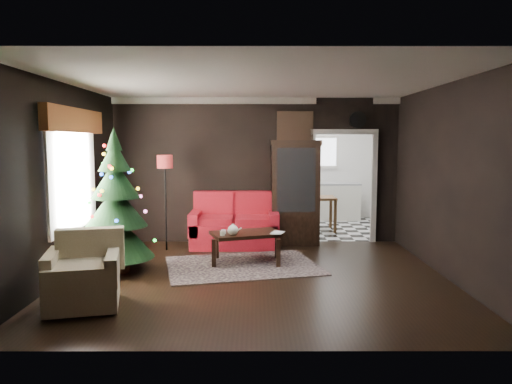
{
  "coord_description": "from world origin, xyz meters",
  "views": [
    {
      "loc": [
        -0.01,
        -6.84,
        1.96
      ],
      "look_at": [
        0.0,
        0.9,
        1.15
      ],
      "focal_mm": 33.74,
      "sensor_mm": 36.0,
      "label": 1
    }
  ],
  "objects_px": {
    "loveseat": "(235,220)",
    "floor_lamp": "(166,205)",
    "coffee_table": "(247,247)",
    "armchair": "(82,269)",
    "christmas_tree": "(116,203)",
    "kitchen_table": "(319,214)",
    "teapot": "(233,230)",
    "wall_clock": "(358,120)",
    "curio_cabinet": "(295,195)"
  },
  "relations": [
    {
      "from": "loveseat",
      "to": "curio_cabinet",
      "type": "distance_m",
      "value": 1.25
    },
    {
      "from": "teapot",
      "to": "wall_clock",
      "type": "xyz_separation_m",
      "value": [
        2.31,
        1.9,
        1.79
      ]
    },
    {
      "from": "floor_lamp",
      "to": "teapot",
      "type": "height_order",
      "value": "floor_lamp"
    },
    {
      "from": "floor_lamp",
      "to": "wall_clock",
      "type": "distance_m",
      "value": 3.96
    },
    {
      "from": "christmas_tree",
      "to": "armchair",
      "type": "xyz_separation_m",
      "value": [
        0.04,
        -1.57,
        -0.59
      ]
    },
    {
      "from": "floor_lamp",
      "to": "armchair",
      "type": "distance_m",
      "value": 3.08
    },
    {
      "from": "floor_lamp",
      "to": "kitchen_table",
      "type": "bearing_deg",
      "value": 32.92
    },
    {
      "from": "armchair",
      "to": "coffee_table",
      "type": "bearing_deg",
      "value": 34.34
    },
    {
      "from": "coffee_table",
      "to": "floor_lamp",
      "type": "bearing_deg",
      "value": 147.81
    },
    {
      "from": "loveseat",
      "to": "kitchen_table",
      "type": "xyz_separation_m",
      "value": [
        1.8,
        1.65,
        -0.12
      ]
    },
    {
      "from": "christmas_tree",
      "to": "wall_clock",
      "type": "height_order",
      "value": "wall_clock"
    },
    {
      "from": "floor_lamp",
      "to": "armchair",
      "type": "bearing_deg",
      "value": -98.05
    },
    {
      "from": "loveseat",
      "to": "teapot",
      "type": "height_order",
      "value": "loveseat"
    },
    {
      "from": "floor_lamp",
      "to": "curio_cabinet",
      "type": "bearing_deg",
      "value": 12.55
    },
    {
      "from": "loveseat",
      "to": "armchair",
      "type": "distance_m",
      "value": 3.73
    },
    {
      "from": "christmas_tree",
      "to": "armchair",
      "type": "height_order",
      "value": "christmas_tree"
    },
    {
      "from": "christmas_tree",
      "to": "teapot",
      "type": "xyz_separation_m",
      "value": [
        1.74,
        0.27,
        -0.46
      ]
    },
    {
      "from": "christmas_tree",
      "to": "coffee_table",
      "type": "height_order",
      "value": "christmas_tree"
    },
    {
      "from": "coffee_table",
      "to": "christmas_tree",
      "type": "bearing_deg",
      "value": -164.6
    },
    {
      "from": "christmas_tree",
      "to": "teapot",
      "type": "bearing_deg",
      "value": 8.91
    },
    {
      "from": "floor_lamp",
      "to": "coffee_table",
      "type": "bearing_deg",
      "value": -32.19
    },
    {
      "from": "loveseat",
      "to": "curio_cabinet",
      "type": "relative_size",
      "value": 0.89
    },
    {
      "from": "loveseat",
      "to": "wall_clock",
      "type": "xyz_separation_m",
      "value": [
        2.35,
        0.4,
        1.88
      ]
    },
    {
      "from": "coffee_table",
      "to": "kitchen_table",
      "type": "xyz_separation_m",
      "value": [
        1.55,
        2.89,
        0.12
      ]
    },
    {
      "from": "teapot",
      "to": "floor_lamp",
      "type": "bearing_deg",
      "value": 136.78
    },
    {
      "from": "curio_cabinet",
      "to": "wall_clock",
      "type": "height_order",
      "value": "wall_clock"
    },
    {
      "from": "christmas_tree",
      "to": "loveseat",
      "type": "bearing_deg",
      "value": 46.23
    },
    {
      "from": "loveseat",
      "to": "coffee_table",
      "type": "bearing_deg",
      "value": -78.74
    },
    {
      "from": "coffee_table",
      "to": "wall_clock",
      "type": "relative_size",
      "value": 3.42
    },
    {
      "from": "armchair",
      "to": "coffee_table",
      "type": "relative_size",
      "value": 0.8
    },
    {
      "from": "curio_cabinet",
      "to": "kitchen_table",
      "type": "bearing_deg",
      "value": 65.56
    },
    {
      "from": "floor_lamp",
      "to": "teapot",
      "type": "distance_m",
      "value": 1.75
    },
    {
      "from": "loveseat",
      "to": "teapot",
      "type": "bearing_deg",
      "value": -88.49
    },
    {
      "from": "christmas_tree",
      "to": "wall_clock",
      "type": "relative_size",
      "value": 6.6
    },
    {
      "from": "coffee_table",
      "to": "wall_clock",
      "type": "height_order",
      "value": "wall_clock"
    },
    {
      "from": "kitchen_table",
      "to": "teapot",
      "type": "bearing_deg",
      "value": -119.22
    },
    {
      "from": "loveseat",
      "to": "curio_cabinet",
      "type": "bearing_deg",
      "value": 10.83
    },
    {
      "from": "loveseat",
      "to": "coffee_table",
      "type": "relative_size",
      "value": 1.55
    },
    {
      "from": "christmas_tree",
      "to": "kitchen_table",
      "type": "height_order",
      "value": "christmas_tree"
    },
    {
      "from": "loveseat",
      "to": "christmas_tree",
      "type": "xyz_separation_m",
      "value": [
        -1.7,
        -1.77,
        0.55
      ]
    },
    {
      "from": "armchair",
      "to": "wall_clock",
      "type": "distance_m",
      "value": 5.81
    },
    {
      "from": "christmas_tree",
      "to": "armchair",
      "type": "relative_size",
      "value": 2.42
    },
    {
      "from": "curio_cabinet",
      "to": "coffee_table",
      "type": "relative_size",
      "value": 1.74
    },
    {
      "from": "teapot",
      "to": "curio_cabinet",
      "type": "bearing_deg",
      "value": 57.12
    },
    {
      "from": "teapot",
      "to": "loveseat",
      "type": "bearing_deg",
      "value": 91.51
    },
    {
      "from": "loveseat",
      "to": "floor_lamp",
      "type": "relative_size",
      "value": 0.95
    },
    {
      "from": "christmas_tree",
      "to": "wall_clock",
      "type": "bearing_deg",
      "value": 28.21
    },
    {
      "from": "armchair",
      "to": "loveseat",
      "type": "bearing_deg",
      "value": 50.07
    },
    {
      "from": "coffee_table",
      "to": "kitchen_table",
      "type": "relative_size",
      "value": 1.46
    },
    {
      "from": "armchair",
      "to": "teapot",
      "type": "bearing_deg",
      "value": 33.82
    }
  ]
}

